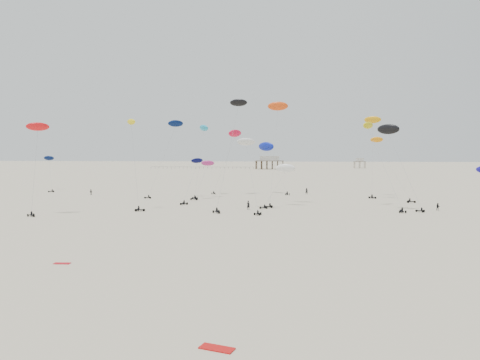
# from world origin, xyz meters

# --- Properties ---
(ground_plane) EXTENTS (900.00, 900.00, 0.00)m
(ground_plane) POSITION_xyz_m (0.00, 200.00, 0.00)
(ground_plane) COLOR beige
(pavilion_main) EXTENTS (21.00, 13.00, 9.80)m
(pavilion_main) POSITION_xyz_m (-10.00, 350.00, 4.22)
(pavilion_main) COLOR brown
(pavilion_main) RESTS_ON ground
(pavilion_small) EXTENTS (9.00, 7.00, 8.00)m
(pavilion_small) POSITION_xyz_m (60.00, 380.00, 3.49)
(pavilion_small) COLOR brown
(pavilion_small) RESTS_ON ground
(pier_fence) EXTENTS (80.20, 0.20, 1.50)m
(pier_fence) POSITION_xyz_m (-62.00, 350.00, 0.77)
(pier_fence) COLOR black
(pier_fence) RESTS_ON ground
(rig_0) EXTENTS (6.69, 10.88, 24.16)m
(rig_0) POSITION_xyz_m (-2.97, 97.35, 15.31)
(rig_0) COLOR black
(rig_0) RESTS_ON ground
(rig_1) EXTENTS (7.56, 16.59, 22.50)m
(rig_1) POSITION_xyz_m (29.04, 105.76, 11.86)
(rig_1) COLOR black
(rig_1) RESTS_ON ground
(rig_2) EXTENTS (9.66, 12.58, 15.75)m
(rig_2) POSITION_xyz_m (-69.58, 142.96, 7.50)
(rig_2) COLOR black
(rig_2) RESTS_ON ground
(rig_3) EXTENTS (3.67, 17.40, 16.93)m
(rig_3) POSITION_xyz_m (-15.58, 114.42, 6.08)
(rig_3) COLOR black
(rig_3) RESTS_ON ground
(rig_4) EXTENTS (4.87, 7.42, 18.54)m
(rig_4) POSITION_xyz_m (-40.39, 86.02, 13.63)
(rig_4) COLOR black
(rig_4) RESTS_ON ground
(rig_5) EXTENTS (7.12, 15.42, 19.08)m
(rig_5) POSITION_xyz_m (0.41, 100.00, 11.32)
(rig_5) COLOR black
(rig_5) RESTS_ON ground
(rig_6) EXTENTS (4.56, 17.90, 23.06)m
(rig_6) POSITION_xyz_m (-16.42, 132.27, 16.28)
(rig_6) COLOR black
(rig_6) RESTS_ON ground
(rig_7) EXTENTS (9.50, 13.80, 19.65)m
(rig_7) POSITION_xyz_m (34.81, 123.94, 9.38)
(rig_7) COLOR black
(rig_7) RESTS_ON ground
(rig_8) EXTENTS (10.37, 9.49, 16.23)m
(rig_8) POSITION_xyz_m (2.17, 139.78, 12.70)
(rig_8) COLOR black
(rig_8) RESTS_ON ground
(rig_10) EXTENTS (9.62, 7.62, 18.69)m
(rig_10) POSITION_xyz_m (31.21, 102.47, 14.76)
(rig_10) COLOR black
(rig_10) RESTS_ON ground
(rig_11) EXTENTS (5.78, 6.50, 19.67)m
(rig_11) POSITION_xyz_m (-23.24, 94.99, 8.72)
(rig_11) COLOR black
(rig_11) RESTS_ON ground
(rig_12) EXTENTS (4.63, 11.08, 12.43)m
(rig_12) POSITION_xyz_m (-14.38, 123.14, 6.22)
(rig_12) COLOR black
(rig_12) RESTS_ON ground
(rig_13) EXTENTS (8.03, 9.93, 11.44)m
(rig_13) POSITION_xyz_m (7.53, 107.12, 7.41)
(rig_13) COLOR black
(rig_13) RESTS_ON ground
(rig_14) EXTENTS (5.09, 11.93, 23.00)m
(rig_14) POSITION_xyz_m (31.80, 133.93, 16.67)
(rig_14) COLOR black
(rig_14) RESTS_ON ground
(rig_15) EXTENTS (9.23, 5.64, 19.29)m
(rig_15) POSITION_xyz_m (-8.13, 136.02, 16.08)
(rig_15) COLOR black
(rig_15) RESTS_ON ground
(rig_17) EXTENTS (5.15, 12.45, 25.24)m
(rig_17) POSITION_xyz_m (5.87, 111.17, 19.38)
(rig_17) COLOR black
(rig_17) RESTS_ON ground
(rig_18) EXTENTS (9.60, 8.62, 21.66)m
(rig_18) POSITION_xyz_m (-23.79, 124.37, 16.43)
(rig_18) COLOR black
(rig_18) RESTS_ON ground
(spectator_0) EXTENTS (0.95, 0.76, 2.27)m
(spectator_0) POSITION_xyz_m (0.49, 98.58, 0.00)
(spectator_0) COLOR black
(spectator_0) RESTS_ON ground
(spectator_1) EXTENTS (0.99, 0.66, 1.89)m
(spectator_1) POSITION_xyz_m (40.56, 101.81, 0.00)
(spectator_1) COLOR black
(spectator_1) RESTS_ON ground
(spectator_2) EXTENTS (1.32, 1.11, 1.97)m
(spectator_2) POSITION_xyz_m (-48.55, 127.79, 0.00)
(spectator_2) COLOR black
(spectator_2) RESTS_ON ground
(spectator_3) EXTENTS (0.83, 0.57, 2.26)m
(spectator_3) POSITION_xyz_m (13.64, 137.39, 0.00)
(spectator_3) COLOR black
(spectator_3) RESTS_ON ground
(grounded_kite_a) EXTENTS (2.36, 1.47, 0.08)m
(grounded_kite_a) POSITION_xyz_m (6.07, 27.11, 0.00)
(grounded_kite_a) COLOR #B60C0B
(grounded_kite_a) RESTS_ON ground
(grounded_kite_b) EXTENTS (1.84, 0.82, 0.07)m
(grounded_kite_b) POSITION_xyz_m (-14.75, 47.13, 0.00)
(grounded_kite_b) COLOR #B90B16
(grounded_kite_b) RESTS_ON ground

